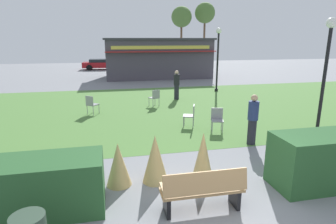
{
  "coord_description": "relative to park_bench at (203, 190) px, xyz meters",
  "views": [
    {
      "loc": [
        -1.95,
        -4.36,
        3.41
      ],
      "look_at": [
        -0.08,
        4.31,
        1.12
      ],
      "focal_mm": 30.08,
      "sensor_mm": 36.0,
      "label": 1
    }
  ],
  "objects": [
    {
      "name": "cafe_chair_east",
      "position": [
        2.23,
        4.82,
        0.05
      ],
      "size": [
        0.55,
        0.55,
        0.89
      ],
      "color": "gray",
      "rests_on": "ground_plane"
    },
    {
      "name": "hedge_right",
      "position": [
        2.95,
        0.45,
        0.16
      ],
      "size": [
        1.98,
        1.1,
        1.28
      ],
      "primitive_type": "cube",
      "color": "#28562B",
      "rests_on": "ground_plane"
    },
    {
      "name": "person_strolling",
      "position": [
        2.14,
        10.86,
        0.38
      ],
      "size": [
        0.34,
        0.34,
        1.69
      ],
      "rotation": [
        0.0,
        0.0,
        2.69
      ],
      "color": "#23232D",
      "rests_on": "ground_plane"
    },
    {
      "name": "tree_left_bg",
      "position": [
        12.0,
        34.47,
        6.4
      ],
      "size": [
        2.8,
        2.8,
        8.37
      ],
      "color": "brown",
      "rests_on": "ground_plane"
    },
    {
      "name": "ornamental_grass_behind_center",
      "position": [
        -0.72,
        1.45,
        0.12
      ],
      "size": [
        0.63,
        0.63,
        1.2
      ],
      "primitive_type": "cone",
      "color": "tan",
      "rests_on": "ground_plane"
    },
    {
      "name": "cafe_chair_west",
      "position": [
        -2.55,
        8.4,
        0.05
      ],
      "size": [
        0.62,
        0.62,
        0.89
      ],
      "color": "gray",
      "rests_on": "ground_plane"
    },
    {
      "name": "person_standing",
      "position": [
        2.84,
        3.29,
        0.38
      ],
      "size": [
        0.34,
        0.34,
        1.69
      ],
      "rotation": [
        0.0,
        0.0,
        4.83
      ],
      "color": "#23232D",
      "rests_on": "ground_plane"
    },
    {
      "name": "ornamental_grass_behind_right",
      "position": [
        0.48,
        1.39,
        0.12
      ],
      "size": [
        0.52,
        0.52,
        1.2
      ],
      "primitive_type": "cone",
      "color": "tan",
      "rests_on": "ground_plane"
    },
    {
      "name": "park_bench",
      "position": [
        0.0,
        0.0,
        0.0
      ],
      "size": [
        1.7,
        0.53,
        0.95
      ],
      "color": "tan",
      "rests_on": "ground_plane"
    },
    {
      "name": "food_kiosk",
      "position": [
        2.83,
        20.91,
        1.29
      ],
      "size": [
        9.6,
        4.66,
        3.52
      ],
      "color": "#47424C",
      "rests_on": "ground_plane"
    },
    {
      "name": "cafe_chair_center",
      "position": [
        1.43,
        5.58,
        0.05
      ],
      "size": [
        0.56,
        0.56,
        0.89
      ],
      "color": "gray",
      "rests_on": "ground_plane"
    },
    {
      "name": "hedge_left",
      "position": [
        -3.07,
        0.68,
        0.09
      ],
      "size": [
        2.25,
        1.1,
        1.14
      ],
      "primitive_type": "cube",
      "color": "#28562B",
      "rests_on": "ground_plane"
    },
    {
      "name": "ornamental_grass_behind_left",
      "position": [
        -1.61,
        1.47,
        0.05
      ],
      "size": [
        0.6,
        0.6,
        1.06
      ],
      "primitive_type": "cone",
      "color": "tan",
      "rests_on": "ground_plane"
    },
    {
      "name": "parked_car_west_slot",
      "position": [
        -2.38,
        29.11,
        0.16
      ],
      "size": [
        4.3,
        2.24,
        1.2
      ],
      "color": "maroon",
      "rests_on": "ground_plane"
    },
    {
      "name": "lawn_patch",
      "position": [
        0.2,
        9.08,
        -0.48
      ],
      "size": [
        36.0,
        12.0,
        0.01
      ],
      "primitive_type": "cube",
      "color": "#4C7A38",
      "rests_on": "ground_plane"
    },
    {
      "name": "tree_right_bg",
      "position": [
        8.65,
        34.52,
        5.85
      ],
      "size": [
        2.8,
        2.8,
        7.8
      ],
      "color": "brown",
      "rests_on": "ground_plane"
    },
    {
      "name": "cafe_chair_north",
      "position": [
        0.61,
        9.35,
        0.05
      ],
      "size": [
        0.58,
        0.58,
        0.89
      ],
      "color": "gray",
      "rests_on": "ground_plane"
    },
    {
      "name": "lamppost_far",
      "position": [
        5.4,
        12.84,
        2.13
      ],
      "size": [
        0.36,
        0.36,
        4.14
      ],
      "color": "black",
      "rests_on": "ground_plane"
    },
    {
      "name": "lamppost_mid",
      "position": [
        5.76,
        3.74,
        2.13
      ],
      "size": [
        0.36,
        0.36,
        4.14
      ],
      "color": "black",
      "rests_on": "ground_plane"
    },
    {
      "name": "ground_plane",
      "position": [
        0.2,
        -0.44,
        -0.48
      ],
      "size": [
        80.0,
        80.0,
        0.0
      ],
      "primitive_type": "plane",
      "color": "slate"
    }
  ]
}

